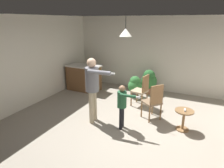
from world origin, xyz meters
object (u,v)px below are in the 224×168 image
Objects in this scene: dining_chair_by_counter at (142,89)px; dining_chair_near_wall at (153,101)px; person_child at (122,102)px; potted_plant_corner at (135,86)px; spare_remote_on_table at (185,110)px; kitchen_counter at (84,78)px; side_table_by_couch at (184,118)px; potted_plant_by_wall at (149,81)px; person_adult at (93,84)px.

dining_chair_by_counter is 1.00× the size of dining_chair_near_wall.
person_child is 2.17m from potted_plant_corner.
dining_chair_by_counter is 1.63m from spare_remote_on_table.
kitchen_counter is at bearing 106.53° from dining_chair_near_wall.
spare_remote_on_table is at bearing -114.89° from dining_chair_by_counter.
person_child is at bearing -178.28° from dining_chair_near_wall.
dining_chair_near_wall is (0.57, 0.75, -0.14)m from person_child.
potted_plant_corner is at bearing 138.68° from side_table_by_couch.
potted_plant_by_wall is (-1.43, 2.10, 0.15)m from side_table_by_couch.
side_table_by_couch is 0.47× the size of person_child.
potted_plant_by_wall is (0.73, 2.66, -0.56)m from person_adult.
potted_plant_by_wall is at bearing 16.60° from kitchen_counter.
kitchen_counter is at bearing 159.17° from spare_remote_on_table.
person_child reaches higher than dining_chair_near_wall.
spare_remote_on_table is (1.37, 0.53, -0.15)m from person_child.
potted_plant_by_wall is at bearing 57.39° from dining_chair_near_wall.
side_table_by_couch is 2.55m from potted_plant_by_wall.
dining_chair_by_counter is at bearing -85.10° from potted_plant_by_wall.
dining_chair_near_wall is at bearing 114.30° from person_adult.
person_adult is 2.24m from potted_plant_corner.
side_table_by_couch is 2.36m from potted_plant_corner.
potted_plant_by_wall is (-0.07, 2.65, -0.21)m from person_child.
side_table_by_couch is at bearing -55.71° from potted_plant_by_wall.
spare_remote_on_table is (1.34, -0.93, -0.01)m from dining_chair_by_counter.
kitchen_counter reaches higher than spare_remote_on_table.
dining_chair_near_wall is 0.83m from spare_remote_on_table.
kitchen_counter is 2.42m from potted_plant_by_wall.
person_child is at bearing -157.98° from side_table_by_couch.
kitchen_counter is 4.01m from side_table_by_couch.
potted_plant_by_wall is (0.34, 0.55, 0.07)m from potted_plant_corner.
kitchen_counter is 3.20m from dining_chair_near_wall.
spare_remote_on_table is (0.80, -0.22, -0.01)m from dining_chair_near_wall.
spare_remote_on_table is (3.76, -1.43, 0.06)m from kitchen_counter.
person_child reaches higher than potted_plant_corner.
dining_chair_near_wall reaches higher than potted_plant_by_wall.
person_adult is 1.93× the size of potted_plant_by_wall.
dining_chair_near_wall is at bearing 164.93° from spare_remote_on_table.
person_adult is at bearing -166.03° from spare_remote_on_table.
dining_chair_near_wall reaches higher than side_table_by_couch.
person_child is (2.39, -1.96, 0.21)m from kitchen_counter.
person_child is at bearing 85.78° from person_adult.
side_table_by_couch is 2.35m from person_adult.
person_child reaches higher than potted_plant_by_wall.
dining_chair_near_wall is at bearing -133.21° from dining_chair_by_counter.
person_child is at bearing -88.49° from potted_plant_by_wall.
kitchen_counter is at bearing -132.61° from person_child.
kitchen_counter is 1.45× the size of potted_plant_by_wall.
potted_plant_corner is at bearing 44.29° from dining_chair_by_counter.
person_adult is 1.68× the size of dining_chair_near_wall.
potted_plant_corner is at bearing 164.85° from person_adult.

